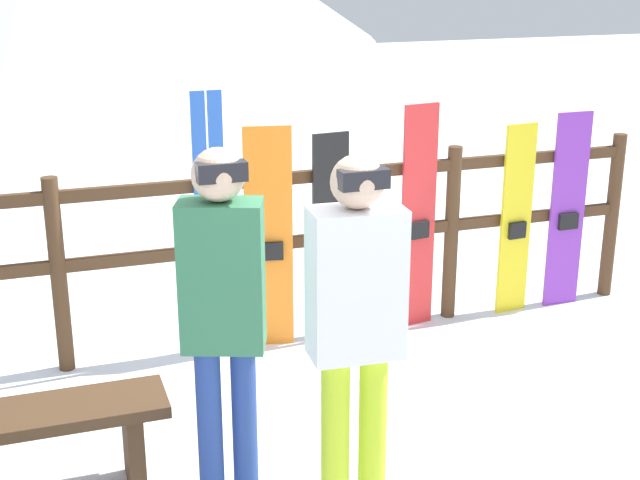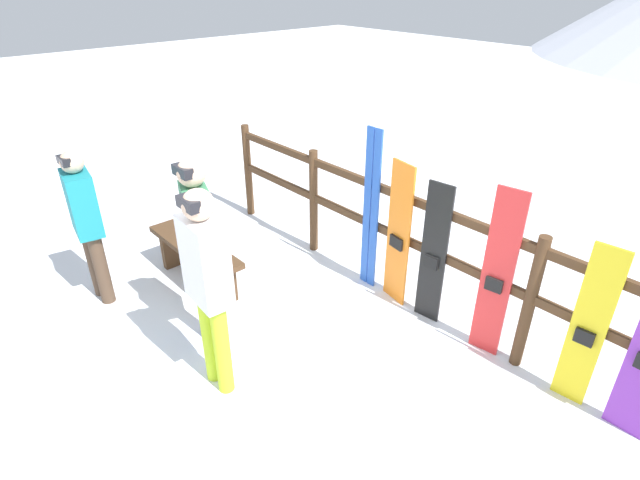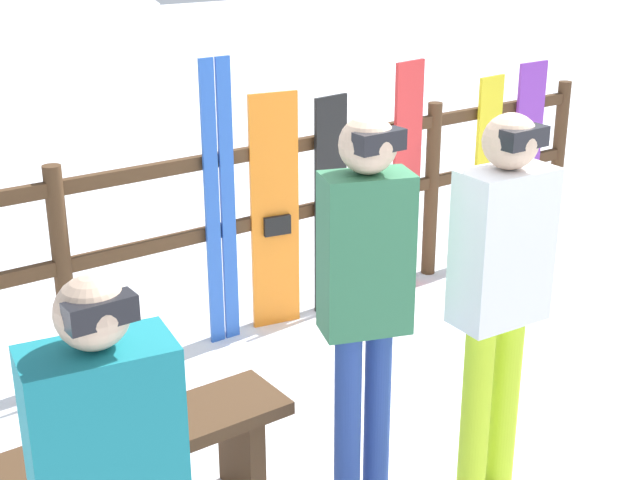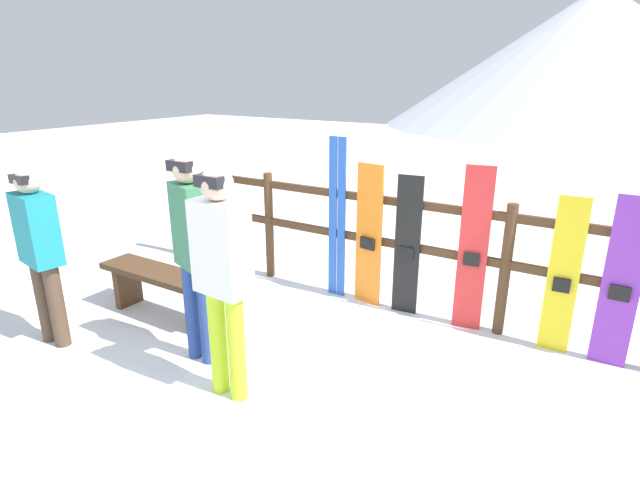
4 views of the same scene
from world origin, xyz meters
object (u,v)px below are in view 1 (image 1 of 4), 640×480
(person_white, at_px, (356,316))
(snowboard_yellow, at_px, (516,221))
(snowboard_purple, at_px, (567,211))
(ski_pair_blue, at_px, (211,227))
(snowboard_red, at_px, (418,219))
(bench, at_px, (21,437))
(snowboard_black_stripe, at_px, (330,238))
(snowboard_orange, at_px, (269,240))
(person_plaid_green, at_px, (223,304))

(person_white, height_order, snowboard_yellow, person_white)
(snowboard_yellow, height_order, snowboard_purple, snowboard_purple)
(ski_pair_blue, distance_m, snowboard_yellow, 2.22)
(person_white, bearing_deg, ski_pair_blue, 96.25)
(ski_pair_blue, height_order, snowboard_red, ski_pair_blue)
(ski_pair_blue, relative_size, snowboard_purple, 1.19)
(bench, bearing_deg, snowboard_black_stripe, 34.20)
(snowboard_yellow, relative_size, snowboard_purple, 0.96)
(snowboard_orange, relative_size, snowboard_black_stripe, 1.05)
(bench, relative_size, person_white, 0.79)
(person_white, relative_size, snowboard_orange, 1.17)
(bench, distance_m, snowboard_purple, 4.11)
(snowboard_orange, xyz_separation_m, snowboard_yellow, (1.83, -0.00, -0.05))
(person_plaid_green, distance_m, snowboard_red, 2.50)
(person_white, distance_m, snowboard_purple, 3.15)
(snowboard_orange, distance_m, snowboard_purple, 2.26)
(snowboard_red, bearing_deg, person_plaid_green, -135.07)
(snowboard_orange, distance_m, snowboard_red, 1.07)
(snowboard_red, distance_m, snowboard_yellow, 0.77)
(person_white, bearing_deg, snowboard_red, 58.49)
(person_white, height_order, snowboard_red, person_white)
(person_white, bearing_deg, bench, 156.69)
(person_plaid_green, relative_size, snowboard_red, 1.12)
(bench, xyz_separation_m, snowboard_orange, (1.60, 1.38, 0.38))
(ski_pair_blue, bearing_deg, bench, -131.51)
(snowboard_orange, height_order, snowboard_yellow, snowboard_orange)
(person_plaid_green, distance_m, ski_pair_blue, 1.79)
(person_plaid_green, bearing_deg, person_white, -24.81)
(person_plaid_green, relative_size, snowboard_purple, 1.21)
(snowboard_orange, bearing_deg, snowboard_black_stripe, -0.01)
(person_plaid_green, relative_size, ski_pair_blue, 1.02)
(snowboard_orange, bearing_deg, person_plaid_green, -111.53)
(person_plaid_green, distance_m, snowboard_orange, 1.91)
(person_plaid_green, xyz_separation_m, snowboard_orange, (0.69, 1.75, -0.32))
(bench, bearing_deg, person_plaid_green, -22.42)
(bench, bearing_deg, snowboard_yellow, 21.84)
(person_plaid_green, bearing_deg, bench, 157.58)
(person_white, relative_size, snowboard_red, 1.11)
(snowboard_black_stripe, height_order, snowboard_purple, snowboard_purple)
(person_white, height_order, snowboard_purple, person_white)
(snowboard_purple, bearing_deg, person_white, -140.44)
(snowboard_red, bearing_deg, person_white, -121.51)
(bench, relative_size, snowboard_black_stripe, 0.97)
(ski_pair_blue, bearing_deg, person_plaid_green, -100.08)
(snowboard_black_stripe, bearing_deg, bench, -145.80)
(snowboard_orange, xyz_separation_m, snowboard_red, (1.07, 0.00, 0.04))
(snowboard_orange, bearing_deg, ski_pair_blue, 179.48)
(ski_pair_blue, xyz_separation_m, snowboard_purple, (2.64, -0.00, -0.14))
(snowboard_purple, bearing_deg, snowboard_red, 179.99)
(ski_pair_blue, height_order, snowboard_yellow, ski_pair_blue)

